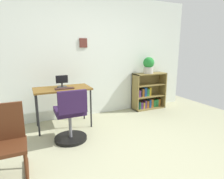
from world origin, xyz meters
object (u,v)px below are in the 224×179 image
at_px(desk, 62,91).
at_px(keyboard, 65,88).
at_px(monitor, 62,82).
at_px(potted_plant_on_shelf, 149,65).
at_px(bookshelf_low, 147,93).
at_px(rocking_chair, 6,142).
at_px(office_chair, 71,119).

height_order(desk, keyboard, keyboard).
bearing_deg(monitor, potted_plant_on_shelf, 5.11).
relative_size(bookshelf_low, potted_plant_on_shelf, 2.29).
bearing_deg(bookshelf_low, keyboard, -168.87).
distance_m(keyboard, bookshelf_low, 2.15).
bearing_deg(rocking_chair, office_chair, 32.77).
relative_size(desk, bookshelf_low, 1.15).
bearing_deg(desk, office_chair, -90.76).
bearing_deg(rocking_chair, bookshelf_low, 26.72).
xyz_separation_m(rocking_chair, bookshelf_low, (2.95, 1.49, -0.06)).
relative_size(office_chair, potted_plant_on_shelf, 2.29).
bearing_deg(bookshelf_low, monitor, -173.62).
height_order(keyboard, office_chair, office_chair).
bearing_deg(office_chair, monitor, 88.46).
height_order(monitor, potted_plant_on_shelf, potted_plant_on_shelf).
bearing_deg(bookshelf_low, rocking_chair, -153.28).
distance_m(keyboard, office_chair, 0.66).
distance_m(desk, keyboard, 0.14).
bearing_deg(keyboard, desk, 100.41).
distance_m(desk, monitor, 0.18).
height_order(desk, potted_plant_on_shelf, potted_plant_on_shelf).
distance_m(bookshelf_low, potted_plant_on_shelf, 0.69).
height_order(keyboard, bookshelf_low, bookshelf_low).
bearing_deg(office_chair, desk, 89.24).
bearing_deg(rocking_chair, potted_plant_on_shelf, 26.23).
distance_m(desk, potted_plant_on_shelf, 2.11).
xyz_separation_m(keyboard, office_chair, (-0.03, -0.53, -0.38)).
xyz_separation_m(monitor, office_chair, (-0.02, -0.71, -0.47)).
bearing_deg(desk, keyboard, -79.59).
height_order(monitor, keyboard, monitor).
xyz_separation_m(keyboard, rocking_chair, (-0.88, -1.08, -0.32)).
height_order(desk, monitor, monitor).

